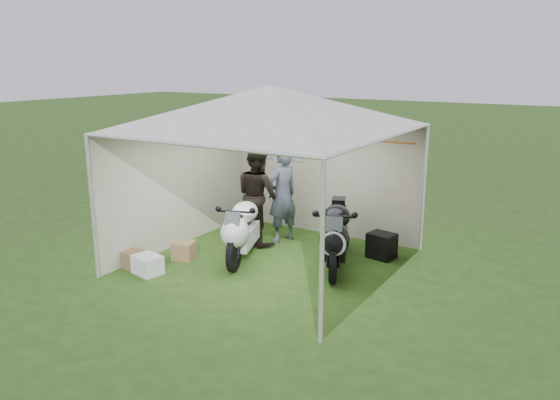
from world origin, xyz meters
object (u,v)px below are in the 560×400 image
Objects in this scene: crate_1 at (184,250)px; crate_2 at (144,265)px; person_dark_jacket at (258,196)px; equipment_box at (382,246)px; motorcycle_white at (243,227)px; crate_3 at (137,260)px; canopy_tent at (271,112)px; motorcycle_black at (336,234)px; paddock_stand at (338,241)px; crate_0 at (148,265)px; person_blue_jacket at (282,195)px.

crate_1 reaches higher than crate_2.
person_dark_jacket reaches higher than equipment_box.
motorcycle_white is 1.86m from crate_3.
canopy_tent is at bearing 159.01° from person_dark_jacket.
paddock_stand is (-0.38, 0.91, -0.45)m from motorcycle_black.
motorcycle_black is at bearing 32.43° from crate_3.
paddock_stand is at bearing 43.13° from crate_1.
crate_2 is (-0.19, -0.79, -0.05)m from crate_1.
paddock_stand is 1.13× the size of crate_1.
paddock_stand is 3.46m from crate_0.
person_blue_jacket is at bearing 61.62° from crate_1.
person_blue_jacket reaches higher than crate_0.
motorcycle_white is 4.33× the size of crate_0.
motorcycle_black is at bearing 18.54° from canopy_tent.
motorcycle_black reaches higher than crate_1.
crate_2 is (-1.57, -1.45, -2.47)m from canopy_tent.
motorcycle_white is at bearing 56.56° from crate_0.
equipment_box is at bearing 40.34° from crate_2.
crate_3 is at bearing -141.51° from equipment_box.
crate_1 is (-0.61, -1.42, -0.77)m from person_dark_jacket.
crate_2 is at bearing -168.34° from motorcycle_black.
person_dark_jacket is 4.06× the size of crate_0.
person_blue_jacket is 2.87m from crate_0.
motorcycle_black is 5.22× the size of paddock_stand.
paddock_stand is 0.22× the size of person_blue_jacket.
motorcycle_white is at bearing -131.23° from paddock_stand.
equipment_box is at bearing 37.70° from canopy_tent.
person_dark_jacket is at bearing 70.34° from crate_2.
crate_3 is at bearing -170.46° from motorcycle_black.
person_dark_jacket is at bearing 85.93° from motorcycle_white.
person_blue_jacket reaches higher than paddock_stand.
paddock_stand is 3.61m from crate_3.
canopy_tent reaches higher than crate_1.
canopy_tent reaches higher than crate_3.
motorcycle_black is at bearing 83.44° from person_blue_jacket.
crate_2 is at bearing -137.25° from canopy_tent.
crate_3 is at bearing -131.98° from paddock_stand.
crate_3 is (-0.97, -2.19, -0.78)m from person_dark_jacket.
canopy_tent is 2.08m from motorcycle_white.
person_dark_jacket reaches higher than crate_3.
equipment_box is at bearing 32.35° from crate_1.
crate_1 is at bearing 90.49° from person_dark_jacket.
canopy_tent is at bearing 42.75° from crate_2.
motorcycle_white is at bearing 15.87° from person_blue_jacket.
person_blue_jacket reaches higher than motorcycle_white.
equipment_box is 1.63× the size of crate_2.
motorcycle_white is 1.77m from crate_2.
crate_3 is at bearing -7.56° from person_blue_jacket.
motorcycle_black is 3.21m from crate_2.
crate_1 is at bearing 179.71° from motorcycle_black.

